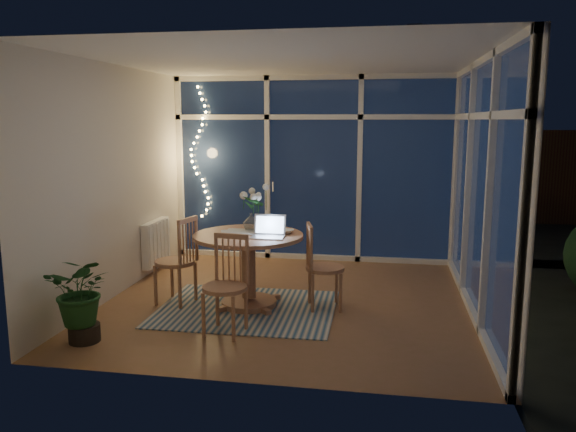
% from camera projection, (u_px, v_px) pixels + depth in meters
% --- Properties ---
extents(floor, '(4.00, 4.00, 0.00)m').
position_uv_depth(floor, '(290.00, 301.00, 6.24)').
color(floor, brown).
rests_on(floor, ground).
extents(ceiling, '(4.00, 4.00, 0.00)m').
position_uv_depth(ceiling, '(290.00, 60.00, 5.80)').
color(ceiling, silver).
rests_on(ceiling, wall_back).
extents(wall_back, '(4.00, 0.04, 2.60)m').
position_uv_depth(wall_back, '(313.00, 169.00, 7.96)').
color(wall_back, silver).
rests_on(wall_back, floor).
extents(wall_front, '(4.00, 0.04, 2.60)m').
position_uv_depth(wall_front, '(244.00, 216.00, 4.07)').
color(wall_front, silver).
rests_on(wall_front, floor).
extents(wall_left, '(0.04, 4.00, 2.60)m').
position_uv_depth(wall_left, '(116.00, 182.00, 6.35)').
color(wall_left, silver).
rests_on(wall_left, floor).
extents(wall_right, '(0.04, 4.00, 2.60)m').
position_uv_depth(wall_right, '(484.00, 189.00, 5.68)').
color(wall_right, silver).
rests_on(wall_right, floor).
extents(window_wall_back, '(4.00, 0.10, 2.60)m').
position_uv_depth(window_wall_back, '(313.00, 169.00, 7.92)').
color(window_wall_back, white).
rests_on(window_wall_back, floor).
extents(window_wall_right, '(0.10, 4.00, 2.60)m').
position_uv_depth(window_wall_right, '(480.00, 189.00, 5.69)').
color(window_wall_right, white).
rests_on(window_wall_right, floor).
extents(radiator, '(0.10, 0.70, 0.58)m').
position_uv_depth(radiator, '(156.00, 242.00, 7.37)').
color(radiator, white).
rests_on(radiator, wall_left).
extents(fairy_lights, '(0.24, 0.10, 1.85)m').
position_uv_depth(fairy_lights, '(199.00, 152.00, 8.08)').
color(fairy_lights, '#FFCD66').
rests_on(fairy_lights, window_wall_back).
extents(garden_patio, '(12.00, 6.00, 0.10)m').
position_uv_depth(garden_patio, '(357.00, 226.00, 11.02)').
color(garden_patio, black).
rests_on(garden_patio, ground).
extents(garden_fence, '(11.00, 0.08, 1.80)m').
position_uv_depth(garden_fence, '(335.00, 174.00, 11.42)').
color(garden_fence, '#3E2016').
rests_on(garden_fence, ground).
extents(neighbour_roof, '(7.00, 3.00, 2.20)m').
position_uv_depth(neighbour_roof, '(358.00, 111.00, 14.07)').
color(neighbour_roof, '#34353E').
rests_on(neighbour_roof, ground).
extents(garden_shrubs, '(0.90, 0.90, 0.90)m').
position_uv_depth(garden_shrubs, '(277.00, 211.00, 9.60)').
color(garden_shrubs, black).
rests_on(garden_shrubs, ground).
extents(rug, '(1.87, 1.50, 0.01)m').
position_uv_depth(rug, '(247.00, 309.00, 5.97)').
color(rug, beige).
rests_on(rug, floor).
extents(dining_table, '(1.18, 1.18, 0.80)m').
position_uv_depth(dining_table, '(249.00, 271.00, 6.00)').
color(dining_table, '#A06848').
rests_on(dining_table, floor).
extents(chair_left, '(0.54, 0.54, 0.98)m').
position_uv_depth(chair_left, '(175.00, 260.00, 6.09)').
color(chair_left, '#A06848').
rests_on(chair_left, floor).
extents(chair_right, '(0.52, 0.52, 0.93)m').
position_uv_depth(chair_right, '(325.00, 266.00, 5.93)').
color(chair_right, '#A06848').
rests_on(chair_right, floor).
extents(chair_front, '(0.50, 0.50, 0.95)m').
position_uv_depth(chair_front, '(225.00, 285.00, 5.21)').
color(chair_front, '#A06848').
rests_on(chair_front, floor).
extents(laptop, '(0.34, 0.29, 0.24)m').
position_uv_depth(laptop, '(268.00, 226.00, 5.73)').
color(laptop, silver).
rests_on(laptop, dining_table).
extents(flower_vase, '(0.20, 0.20, 0.21)m').
position_uv_depth(flower_vase, '(251.00, 221.00, 6.13)').
color(flower_vase, silver).
rests_on(flower_vase, dining_table).
extents(bowl, '(0.15, 0.15, 0.04)m').
position_uv_depth(bowl, '(286.00, 231.00, 5.98)').
color(bowl, white).
rests_on(bowl, dining_table).
extents(newspapers, '(0.44, 0.35, 0.01)m').
position_uv_depth(newspapers, '(243.00, 232.00, 6.02)').
color(newspapers, white).
rests_on(newspapers, dining_table).
extents(phone, '(0.11, 0.08, 0.01)m').
position_uv_depth(phone, '(243.00, 235.00, 5.88)').
color(phone, black).
rests_on(phone, dining_table).
extents(potted_plant, '(0.60, 0.54, 0.76)m').
position_uv_depth(potted_plant, '(82.00, 301.00, 5.04)').
color(potted_plant, '#1A4A1E').
rests_on(potted_plant, floor).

